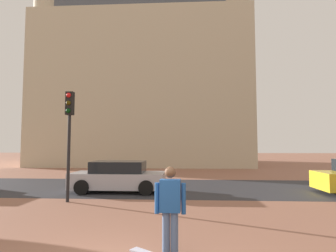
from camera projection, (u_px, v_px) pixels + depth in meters
The scene contains 6 objects.
ground_plane at pixel (164, 187), 13.96m from camera, with size 120.00×120.00×0.00m, color #93604C.
street_asphalt_strip at pixel (164, 187), 13.89m from camera, with size 120.00×6.31×0.00m, color #2D2D33.
landmark_building at pixel (145, 82), 32.61m from camera, with size 22.28×14.41×31.73m.
person_skater at pixel (170, 206), 5.31m from camera, with size 0.61×0.31×1.73m.
car_silver at pixel (119, 177), 12.67m from camera, with size 4.26×1.97×1.40m.
traffic_light_pole at pixel (69, 124), 10.52m from camera, with size 0.28×0.34×4.21m.
Camera 1 is at (1.04, -4.10, 2.15)m, focal length 29.26 mm.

